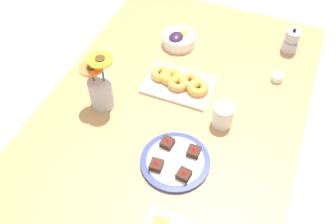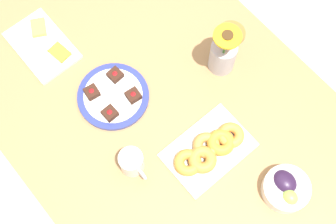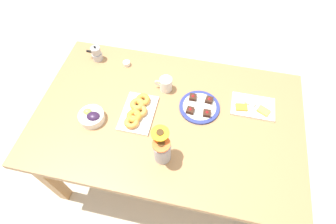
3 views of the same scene
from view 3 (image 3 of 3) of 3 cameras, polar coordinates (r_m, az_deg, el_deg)
name	(u,v)px [view 3 (image 3 of 3)]	position (r m, az deg, el deg)	size (l,w,h in m)	color
ground_plane	(168,164)	(2.23, 0.00, -11.22)	(6.00, 6.00, 0.00)	beige
dining_table	(168,123)	(1.64, 0.00, -2.43)	(1.60, 1.00, 0.74)	#A87A4C
coffee_mug	(166,84)	(1.65, -0.51, 6.11)	(0.11, 0.08, 0.09)	white
grape_bowl	(92,117)	(1.60, -16.26, -0.96)	(0.15, 0.15, 0.07)	white
cheese_platter	(253,107)	(1.68, 17.97, 1.14)	(0.26, 0.17, 0.03)	white
croissant_platter	(138,111)	(1.57, -6.62, 0.18)	(0.19, 0.28, 0.05)	white
jam_cup_honey	(127,63)	(1.84, -9.01, 10.43)	(0.05, 0.05, 0.03)	white
dessert_plate	(199,107)	(1.61, 6.86, 1.14)	(0.25, 0.25, 0.05)	navy
flower_vase	(162,150)	(1.37, -1.27, -8.31)	(0.10, 0.13, 0.24)	#B2B2BC
moka_pot	(97,54)	(1.90, -15.27, 12.14)	(0.11, 0.07, 0.12)	#B7B7BC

